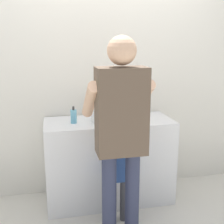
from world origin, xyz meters
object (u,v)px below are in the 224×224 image
object	(u,v)px
toothbrush_cup	(137,112)
adult_parent	(121,124)
child_toddler	(118,167)
soap_bottle	(74,116)

from	to	relation	value
toothbrush_cup	adult_parent	xyz separation A→B (m)	(-0.35, -0.72, 0.09)
toothbrush_cup	child_toddler	size ratio (longest dim) A/B	0.23
adult_parent	toothbrush_cup	bearing A→B (deg)	63.85
toothbrush_cup	adult_parent	size ratio (longest dim) A/B	0.12
toothbrush_cup	soap_bottle	world-z (taller)	toothbrush_cup
soap_bottle	child_toddler	world-z (taller)	soap_bottle
child_toddler	soap_bottle	bearing A→B (deg)	132.83
soap_bottle	adult_parent	distance (m)	0.71
toothbrush_cup	adult_parent	distance (m)	0.81
adult_parent	child_toddler	bearing A→B (deg)	81.35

